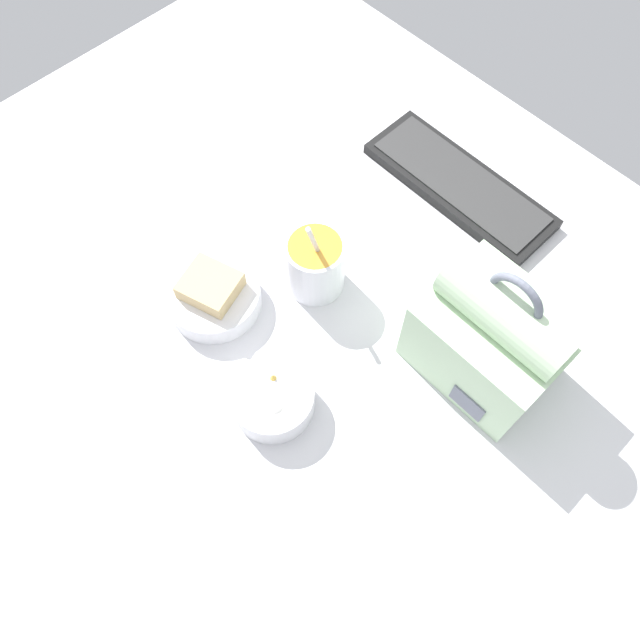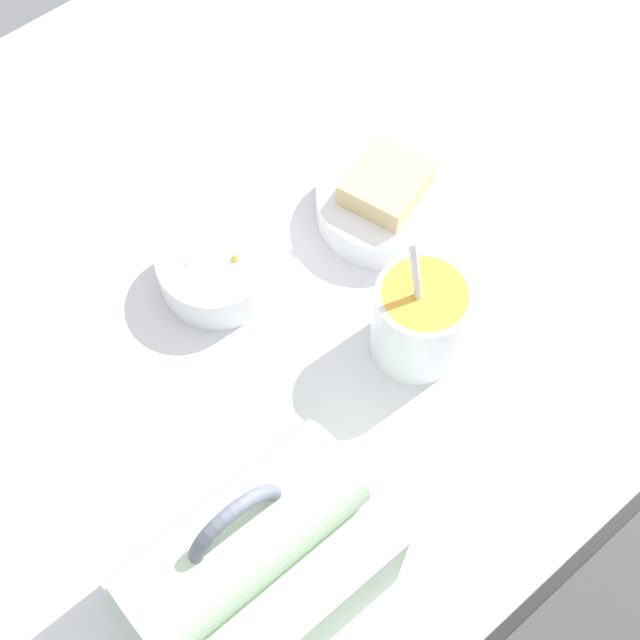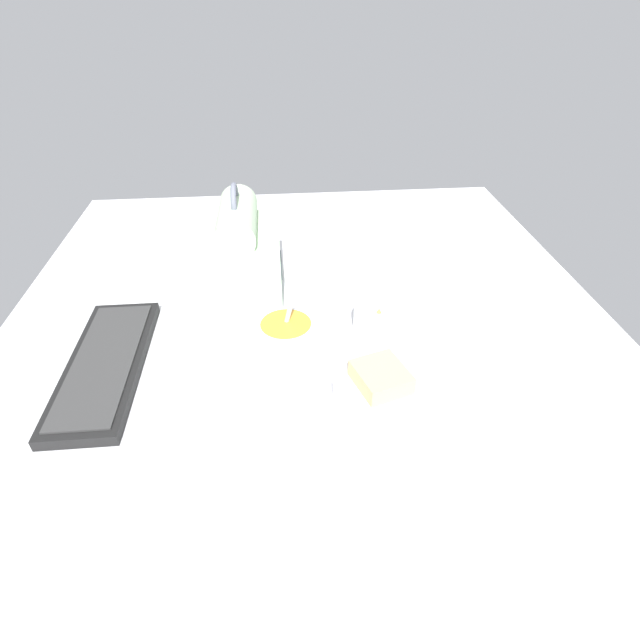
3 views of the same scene
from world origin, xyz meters
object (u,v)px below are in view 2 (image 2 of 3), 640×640
keyboard (627,608)px  bento_bowl_sandwich (384,200)px  bento_bowl_snacks (217,268)px  soup_cup (420,319)px  lunch_bag (247,560)px

keyboard → bento_bowl_sandwich: size_ratio=2.35×
keyboard → bento_bowl_snacks: 46.59cm
soup_cup → bento_bowl_sandwich: bearing=-120.5°
lunch_bag → keyboard: bearing=135.9°
lunch_bag → soup_cup: (-25.18, -7.73, -3.20)cm
keyboard → bento_bowl_sandwich: bento_bowl_sandwich is taller
keyboard → lunch_bag: size_ratio=1.47×
bento_bowl_sandwich → bento_bowl_snacks: bearing=-13.7°
bento_bowl_snacks → soup_cup: bearing=120.0°
keyboard → lunch_bag: 31.12cm
keyboard → bento_bowl_sandwich: (-11.09, -41.81, 1.36)cm
bento_bowl_sandwich → lunch_bag: bearing=32.3°
keyboard → soup_cup: bearing=-96.8°
lunch_bag → bento_bowl_sandwich: bearing=-147.7°
lunch_bag → bento_bowl_snacks: (-15.16, -25.06, -5.81)cm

